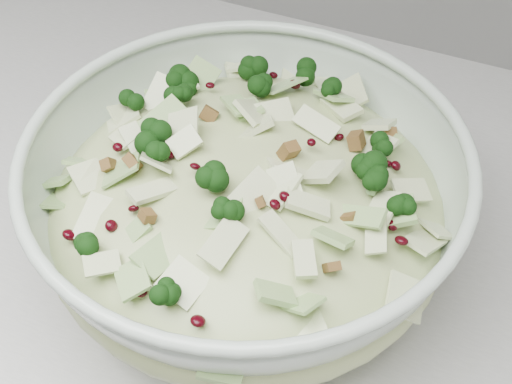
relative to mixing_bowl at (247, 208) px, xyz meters
The scene contains 2 objects.
mixing_bowl is the anchor object (origin of this frame).
salad 0.02m from the mixing_bowl, behind, with size 0.37×0.37×0.14m.
Camera 1 is at (0.88, 1.26, 1.39)m, focal length 50.00 mm.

